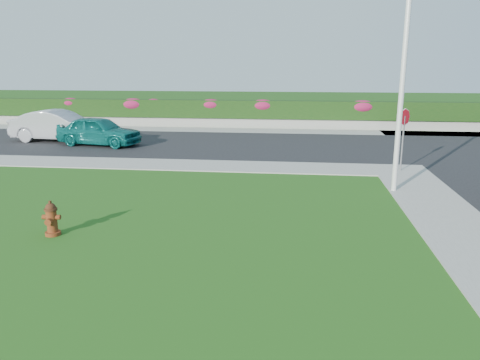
# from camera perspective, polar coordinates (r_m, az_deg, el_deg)

# --- Properties ---
(ground) EXTENTS (120.00, 120.00, 0.00)m
(ground) POSITION_cam_1_polar(r_m,az_deg,el_deg) (9.98, -11.51, -9.34)
(ground) COLOR black
(ground) RESTS_ON ground
(street_far) EXTENTS (26.00, 8.00, 0.04)m
(street_far) POSITION_cam_1_polar(r_m,az_deg,el_deg) (24.37, -12.55, 4.47)
(street_far) COLOR black
(street_far) RESTS_ON ground
(sidewalk_far) EXTENTS (24.00, 2.00, 0.04)m
(sidewalk_far) POSITION_cam_1_polar(r_m,az_deg,el_deg) (20.22, -19.85, 2.06)
(sidewalk_far) COLOR gray
(sidewalk_far) RESTS_ON ground
(curb_corner) EXTENTS (2.00, 2.00, 0.04)m
(curb_corner) POSITION_cam_1_polar(r_m,az_deg,el_deg) (18.54, 19.05, 1.10)
(curb_corner) COLOR gray
(curb_corner) RESTS_ON ground
(sidewalk_beyond) EXTENTS (34.00, 2.00, 0.04)m
(sidewalk_beyond) POSITION_cam_1_polar(r_m,az_deg,el_deg) (28.24, -1.46, 6.06)
(sidewalk_beyond) COLOR gray
(sidewalk_beyond) RESTS_ON ground
(retaining_wall) EXTENTS (34.00, 0.40, 0.60)m
(retaining_wall) POSITION_cam_1_polar(r_m,az_deg,el_deg) (29.68, -1.05, 6.99)
(retaining_wall) COLOR gray
(retaining_wall) RESTS_ON ground
(hedge) EXTENTS (32.00, 0.90, 1.10)m
(hedge) POSITION_cam_1_polar(r_m,az_deg,el_deg) (29.68, -1.03, 8.65)
(hedge) COLOR black
(hedge) RESTS_ON retaining_wall
(fire_hydrant) EXTENTS (0.43, 0.40, 0.83)m
(fire_hydrant) POSITION_cam_1_polar(r_m,az_deg,el_deg) (11.76, -21.99, -4.43)
(fire_hydrant) COLOR #4E220C
(fire_hydrant) RESTS_ON ground
(sedan_teal) EXTENTS (4.36, 2.39, 1.40)m
(sedan_teal) POSITION_cam_1_polar(r_m,az_deg,el_deg) (23.85, -16.82, 5.76)
(sedan_teal) COLOR #0C615C
(sedan_teal) RESTS_ON street_far
(sedan_silver) EXTENTS (4.84, 1.87, 1.57)m
(sedan_silver) POSITION_cam_1_polar(r_m,az_deg,el_deg) (25.79, -21.19, 6.18)
(sedan_silver) COLOR #ADAFB5
(sedan_silver) RESTS_ON street_far
(utility_pole) EXTENTS (0.16, 0.16, 6.31)m
(utility_pole) POSITION_cam_1_polar(r_m,az_deg,el_deg) (15.02, 19.12, 10.37)
(utility_pole) COLOR silver
(utility_pole) RESTS_ON ground
(stop_sign) EXTENTS (0.47, 0.46, 2.35)m
(stop_sign) POSITION_cam_1_polar(r_m,az_deg,el_deg) (18.16, 19.37, 6.30)
(stop_sign) COLOR slate
(stop_sign) RESTS_ON ground
(flower_clump_a) EXTENTS (1.23, 0.79, 0.62)m
(flower_clump_a) POSITION_cam_1_polar(r_m,az_deg,el_deg) (32.71, -19.95, 8.86)
(flower_clump_a) COLOR #A61C57
(flower_clump_a) RESTS_ON hedge
(flower_clump_b) EXTENTS (1.51, 0.97, 0.76)m
(flower_clump_b) POSITION_cam_1_polar(r_m,az_deg,el_deg) (31.07, -12.90, 9.00)
(flower_clump_b) COLOR #A61C57
(flower_clump_b) RESTS_ON hedge
(flower_clump_c) EXTENTS (1.06, 0.68, 0.53)m
(flower_clump_c) POSITION_cam_1_polar(r_m,az_deg,el_deg) (30.64, -10.49, 9.23)
(flower_clump_c) COLOR #A61C57
(flower_clump_c) RESTS_ON hedge
(flower_clump_d) EXTENTS (1.37, 0.88, 0.68)m
(flower_clump_d) POSITION_cam_1_polar(r_m,az_deg,el_deg) (29.76, -3.55, 9.18)
(flower_clump_d) COLOR #A61C57
(flower_clump_d) RESTS_ON hedge
(flower_clump_e) EXTENTS (1.46, 0.94, 0.73)m
(flower_clump_e) POSITION_cam_1_polar(r_m,az_deg,el_deg) (29.36, 2.80, 9.08)
(flower_clump_e) COLOR #A61C57
(flower_clump_e) RESTS_ON hedge
(flower_clump_f) EXTENTS (1.53, 0.98, 0.77)m
(flower_clump_f) POSITION_cam_1_polar(r_m,az_deg,el_deg) (29.56, 14.70, 8.66)
(flower_clump_f) COLOR #A61C57
(flower_clump_f) RESTS_ON hedge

